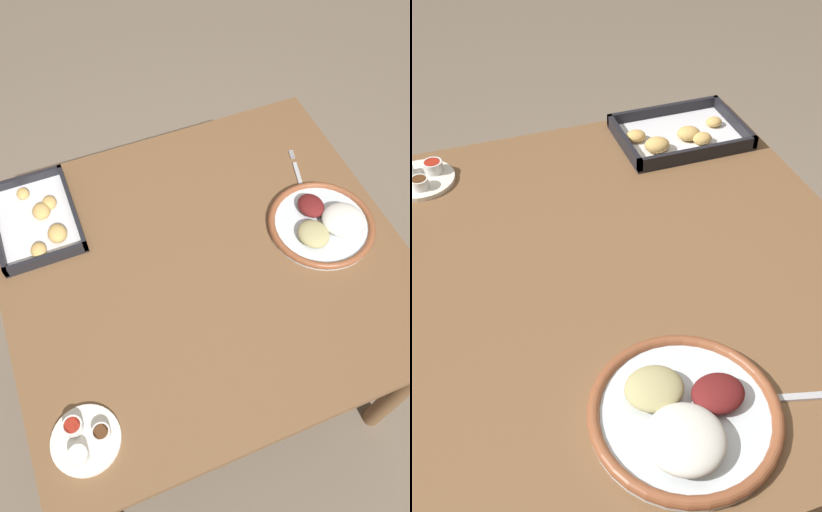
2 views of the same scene
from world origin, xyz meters
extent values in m
plane|color=#7A6B59|center=(0.00, 0.00, 0.00)|extent=(8.00, 8.00, 0.00)
cube|color=brown|center=(0.00, 0.00, 0.73)|extent=(0.99, 1.07, 0.03)
cylinder|color=brown|center=(-0.44, -0.49, 0.36)|extent=(0.06, 0.06, 0.71)
cylinder|color=brown|center=(0.44, -0.49, 0.36)|extent=(0.06, 0.06, 0.71)
cylinder|color=brown|center=(0.44, 0.49, 0.36)|extent=(0.06, 0.06, 0.71)
cylinder|color=silver|center=(-0.02, -0.35, 0.75)|extent=(0.30, 0.30, 0.01)
torus|color=brown|center=(-0.02, -0.35, 0.76)|extent=(0.30, 0.30, 0.02)
ellipsoid|color=silver|center=(-0.04, -0.40, 0.78)|extent=(0.12, 0.12, 0.04)
ellipsoid|color=maroon|center=(0.04, -0.34, 0.77)|extent=(0.08, 0.07, 0.03)
ellipsoid|color=tan|center=(-0.05, -0.30, 0.77)|extent=(0.09, 0.08, 0.03)
cube|color=#B2B2B7|center=(0.15, -0.37, 0.75)|extent=(0.14, 0.05, 0.00)
cylinder|color=#B2B2B7|center=(0.26, -0.40, 0.75)|extent=(0.03, 0.01, 0.00)
cylinder|color=#B2B2B7|center=(0.26, -0.40, 0.75)|extent=(0.03, 0.01, 0.00)
cylinder|color=#B2B2B7|center=(0.26, -0.40, 0.75)|extent=(0.03, 0.01, 0.00)
cylinder|color=#B2B2B7|center=(0.26, -0.39, 0.75)|extent=(0.03, 0.01, 0.00)
cylinder|color=white|center=(-0.34, 0.42, 0.75)|extent=(0.16, 0.16, 0.01)
cylinder|color=silver|center=(-0.30, 0.43, 0.77)|extent=(0.04, 0.04, 0.03)
cylinder|color=#B22819|center=(-0.30, 0.43, 0.78)|extent=(0.04, 0.04, 0.01)
cylinder|color=silver|center=(-0.37, 0.44, 0.77)|extent=(0.04, 0.04, 0.03)
cylinder|color=#C67F23|center=(-0.37, 0.44, 0.78)|extent=(0.04, 0.04, 0.01)
cylinder|color=silver|center=(-0.34, 0.38, 0.77)|extent=(0.04, 0.04, 0.02)
cylinder|color=#593319|center=(-0.34, 0.38, 0.77)|extent=(0.03, 0.03, 0.01)
cube|color=black|center=(0.30, 0.39, 0.75)|extent=(0.31, 0.23, 0.01)
cube|color=silver|center=(0.30, 0.39, 0.75)|extent=(0.29, 0.21, 0.00)
cube|color=black|center=(0.30, 0.29, 0.77)|extent=(0.31, 0.01, 0.03)
cube|color=black|center=(0.15, 0.39, 0.77)|extent=(0.01, 0.23, 0.03)
cube|color=black|center=(0.45, 0.39, 0.77)|extent=(0.01, 0.23, 0.03)
ellipsoid|color=tan|center=(0.22, 0.35, 0.77)|extent=(0.06, 0.05, 0.03)
ellipsoid|color=tan|center=(0.40, 0.41, 0.76)|extent=(0.04, 0.04, 0.02)
ellipsoid|color=tan|center=(0.31, 0.37, 0.77)|extent=(0.06, 0.05, 0.03)
ellipsoid|color=tan|center=(0.19, 0.41, 0.77)|extent=(0.05, 0.04, 0.03)
ellipsoid|color=tan|center=(0.34, 0.34, 0.77)|extent=(0.05, 0.04, 0.03)
camera|label=1|loc=(-0.66, 0.27, 1.89)|focal=35.00mm
camera|label=2|loc=(-0.28, -0.79, 1.55)|focal=42.00mm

